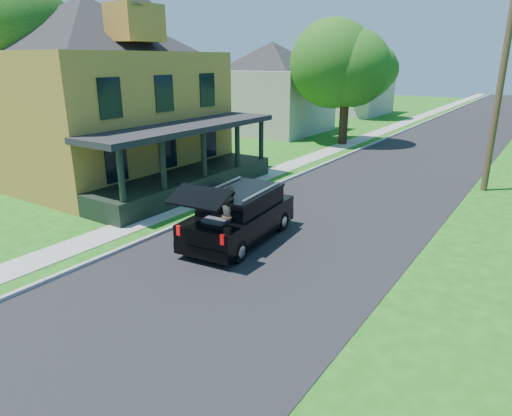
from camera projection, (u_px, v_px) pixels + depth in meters
The scene contains 14 objects.
ground at pixel (227, 279), 12.78m from camera, with size 140.00×140.00×0.00m, color #185611.
street at pixel (420, 157), 28.56m from camera, with size 8.00×120.00×0.02m, color black.
curb at pixel (359, 150), 30.71m from camera, with size 0.15×120.00×0.12m, color gray.
sidewalk at pixel (338, 148), 31.53m from camera, with size 1.30×120.00×0.03m, color gray.
front_walk at pixel (148, 184), 22.54m from camera, with size 6.50×1.20×0.03m, color gray.
main_house at pixel (94, 79), 22.74m from camera, with size 15.56×15.56×10.10m.
neighbor_house_mid at pixel (272, 80), 37.55m from camera, with size 12.78×12.78×8.30m.
neighbor_house_far at pixel (349, 75), 50.18m from camera, with size 12.78×12.78×8.30m.
black_suv at pixel (239, 216), 15.24m from camera, with size 2.38×5.19×2.34m.
skateboarder at pixel (230, 214), 14.08m from camera, with size 0.93×0.82×1.61m.
skateboard at pixel (227, 246), 14.46m from camera, with size 0.33×0.52×0.67m.
tree_left_mid at pixel (347, 55), 31.18m from camera, with size 7.91×7.67×9.64m.
tree_left_far at pixel (370, 64), 45.34m from camera, with size 6.32×6.04×8.02m.
utility_pole_near at pixel (501, 81), 19.90m from camera, with size 1.80×0.29×9.59m.
Camera 1 is at (7.08, -9.11, 5.90)m, focal length 32.00 mm.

